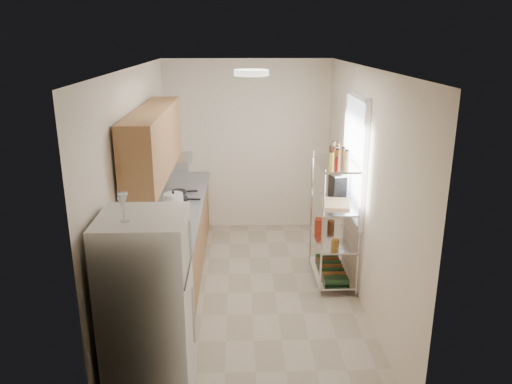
% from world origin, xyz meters
% --- Properties ---
extents(room, '(2.52, 4.42, 2.62)m').
position_xyz_m(room, '(0.00, 0.00, 1.30)').
color(room, '#B1A390').
rests_on(room, ground).
extents(counter_run, '(0.63, 3.51, 0.90)m').
position_xyz_m(counter_run, '(-0.92, 0.44, 0.45)').
color(counter_run, '#A37145').
rests_on(counter_run, ground).
extents(upper_cabinets, '(0.33, 2.20, 0.72)m').
position_xyz_m(upper_cabinets, '(-1.05, 0.10, 1.81)').
color(upper_cabinets, '#A37145').
rests_on(upper_cabinets, room).
extents(range_hood, '(0.50, 0.60, 0.12)m').
position_xyz_m(range_hood, '(-1.00, 0.90, 1.39)').
color(range_hood, '#B7BABC').
rests_on(range_hood, room).
extents(window, '(0.06, 1.00, 1.46)m').
position_xyz_m(window, '(1.23, 0.35, 1.55)').
color(window, white).
rests_on(window, room).
extents(bakers_rack, '(0.45, 0.90, 1.73)m').
position_xyz_m(bakers_rack, '(1.00, 0.30, 1.11)').
color(bakers_rack, silver).
rests_on(bakers_rack, ground).
extents(ceiling_dome, '(0.34, 0.34, 0.05)m').
position_xyz_m(ceiling_dome, '(0.00, -0.30, 2.57)').
color(ceiling_dome, white).
rests_on(ceiling_dome, room).
extents(refrigerator, '(0.67, 0.67, 1.62)m').
position_xyz_m(refrigerator, '(-0.87, -1.74, 0.81)').
color(refrigerator, silver).
rests_on(refrigerator, ground).
extents(wine_glass_a, '(0.06, 0.06, 0.18)m').
position_xyz_m(wine_glass_a, '(-0.98, -1.84, 1.71)').
color(wine_glass_a, silver).
rests_on(wine_glass_a, refrigerator).
extents(wine_glass_b, '(0.08, 0.08, 0.22)m').
position_xyz_m(wine_glass_b, '(-0.97, -1.86, 1.73)').
color(wine_glass_b, silver).
rests_on(wine_glass_b, refrigerator).
extents(rice_cooker, '(0.24, 0.24, 0.19)m').
position_xyz_m(rice_cooker, '(-0.93, 0.48, 1.00)').
color(rice_cooker, white).
rests_on(rice_cooker, counter_run).
extents(frying_pan_large, '(0.29, 0.29, 0.05)m').
position_xyz_m(frying_pan_large, '(-0.92, 0.78, 0.92)').
color(frying_pan_large, black).
rests_on(frying_pan_large, counter_run).
extents(frying_pan_small, '(0.22, 0.22, 0.04)m').
position_xyz_m(frying_pan_small, '(-0.94, 1.09, 0.92)').
color(frying_pan_small, black).
rests_on(frying_pan_small, counter_run).
extents(cutting_board, '(0.38, 0.46, 0.03)m').
position_xyz_m(cutting_board, '(1.00, 0.24, 1.03)').
color(cutting_board, tan).
rests_on(cutting_board, bakers_rack).
extents(espresso_machine, '(0.20, 0.26, 0.28)m').
position_xyz_m(espresso_machine, '(1.09, 0.58, 1.15)').
color(espresso_machine, black).
rests_on(espresso_machine, bakers_rack).
extents(storage_bag, '(0.13, 0.16, 0.15)m').
position_xyz_m(storage_bag, '(0.87, 0.55, 0.64)').
color(storage_bag, maroon).
rests_on(storage_bag, bakers_rack).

